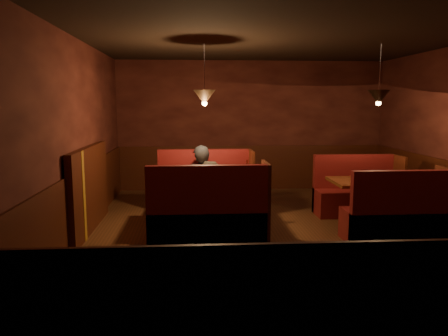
{
  "coord_description": "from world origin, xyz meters",
  "views": [
    {
      "loc": [
        -1.31,
        -6.35,
        1.95
      ],
      "look_at": [
        -0.84,
        0.42,
        0.95
      ],
      "focal_mm": 35.0,
      "sensor_mm": 36.0,
      "label": 1
    }
  ],
  "objects": [
    {
      "name": "second_table",
      "position": [
        1.55,
        0.27,
        0.56
      ],
      "size": [
        1.33,
        0.85,
        0.75
      ],
      "color": "#502511",
      "rests_on": "ground"
    },
    {
      "name": "second_bench_near",
      "position": [
        1.58,
        -0.52,
        0.33
      ],
      "size": [
        1.47,
        0.55,
        1.05
      ],
      "color": "#581617",
      "rests_on": "ground"
    },
    {
      "name": "main_bench_near",
      "position": [
        -1.1,
        -0.45,
        0.36
      ],
      "size": [
        1.67,
        0.6,
        1.14
      ],
      "color": "#581617",
      "rests_on": "ground"
    },
    {
      "name": "second_bench_far",
      "position": [
        1.58,
        1.07,
        0.33
      ],
      "size": [
        1.47,
        0.55,
        1.05
      ],
      "color": "#581617",
      "rests_on": "ground"
    },
    {
      "name": "main_table",
      "position": [
        -1.12,
        0.42,
        0.63
      ],
      "size": [
        1.52,
        0.92,
        1.07
      ],
      "color": "#502511",
      "rests_on": "ground"
    },
    {
      "name": "main_bench_far",
      "position": [
        -1.1,
        1.28,
        0.36
      ],
      "size": [
        1.67,
        0.6,
        1.14
      ],
      "color": "#581617",
      "rests_on": "ground"
    },
    {
      "name": "diner_a",
      "position": [
        -1.18,
        1.08,
        0.8
      ],
      "size": [
        0.63,
        0.45,
        1.6
      ],
      "primitive_type": "imported",
      "rotation": [
        0.0,
        0.0,
        3.02
      ],
      "color": "black",
      "rests_on": "ground"
    },
    {
      "name": "room",
      "position": [
        -0.28,
        0.04,
        1.05
      ],
      "size": [
        6.02,
        7.02,
        2.92
      ],
      "color": "#422816",
      "rests_on": "ground"
    },
    {
      "name": "diner_b",
      "position": [
        -1.04,
        -0.14,
        0.74
      ],
      "size": [
        0.73,
        0.57,
        1.48
      ],
      "primitive_type": "imported",
      "rotation": [
        0.0,
        0.0,
        -0.01
      ],
      "color": "#413A32",
      "rests_on": "ground"
    }
  ]
}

